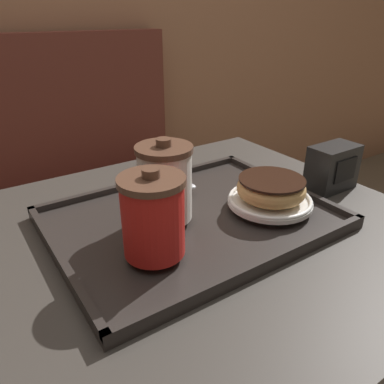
{
  "coord_description": "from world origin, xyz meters",
  "views": [
    {
      "loc": [
        -0.34,
        -0.48,
        1.07
      ],
      "look_at": [
        -0.01,
        0.02,
        0.78
      ],
      "focal_mm": 35.0,
      "sensor_mm": 36.0,
      "label": 1
    }
  ],
  "objects_px": {
    "coffee_cup_rear": "(165,182)",
    "donut_chocolate_glazed": "(271,188)",
    "spoon": "(181,185)",
    "napkin_dispenser": "(332,167)",
    "coffee_cup_front": "(153,216)"
  },
  "relations": [
    {
      "from": "coffee_cup_rear",
      "to": "donut_chocolate_glazed",
      "type": "xyz_separation_m",
      "value": [
        0.19,
        -0.07,
        -0.03
      ]
    },
    {
      "from": "spoon",
      "to": "napkin_dispenser",
      "type": "relative_size",
      "value": 1.09
    },
    {
      "from": "coffee_cup_front",
      "to": "donut_chocolate_glazed",
      "type": "height_order",
      "value": "coffee_cup_front"
    },
    {
      "from": "coffee_cup_rear",
      "to": "coffee_cup_front",
      "type": "bearing_deg",
      "value": -129.5
    },
    {
      "from": "donut_chocolate_glazed",
      "to": "napkin_dispenser",
      "type": "relative_size",
      "value": 1.18
    },
    {
      "from": "coffee_cup_front",
      "to": "donut_chocolate_glazed",
      "type": "relative_size",
      "value": 1.06
    },
    {
      "from": "coffee_cup_front",
      "to": "napkin_dispenser",
      "type": "relative_size",
      "value": 1.26
    },
    {
      "from": "coffee_cup_rear",
      "to": "napkin_dispenser",
      "type": "height_order",
      "value": "coffee_cup_rear"
    },
    {
      "from": "donut_chocolate_glazed",
      "to": "spoon",
      "type": "height_order",
      "value": "donut_chocolate_glazed"
    },
    {
      "from": "donut_chocolate_glazed",
      "to": "spoon",
      "type": "bearing_deg",
      "value": 122.83
    },
    {
      "from": "spoon",
      "to": "coffee_cup_front",
      "type": "bearing_deg",
      "value": -73.96
    },
    {
      "from": "donut_chocolate_glazed",
      "to": "spoon",
      "type": "xyz_separation_m",
      "value": [
        -0.1,
        0.16,
        -0.03
      ]
    },
    {
      "from": "coffee_cup_rear",
      "to": "napkin_dispenser",
      "type": "relative_size",
      "value": 1.33
    },
    {
      "from": "coffee_cup_front",
      "to": "donut_chocolate_glazed",
      "type": "xyz_separation_m",
      "value": [
        0.26,
        0.02,
        -0.03
      ]
    },
    {
      "from": "coffee_cup_rear",
      "to": "napkin_dispenser",
      "type": "xyz_separation_m",
      "value": [
        0.39,
        -0.05,
        -0.04
      ]
    }
  ]
}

